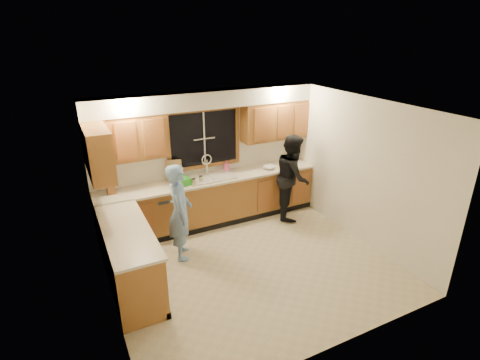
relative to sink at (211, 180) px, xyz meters
name	(u,v)px	position (x,y,z in m)	size (l,w,h in m)	color
floor	(251,265)	(0.00, -1.60, -0.86)	(4.20, 4.20, 0.00)	beige
ceiling	(253,109)	(0.00, -1.60, 1.64)	(4.20, 4.20, 0.00)	silver
wall_back	(205,156)	(0.00, 0.30, 0.39)	(4.20, 4.20, 0.00)	white
wall_left	(103,224)	(-2.10, -1.60, 0.39)	(3.80, 3.80, 0.00)	white
wall_right	(361,171)	(2.10, -1.60, 0.39)	(3.80, 3.80, 0.00)	white
base_cabinets_back	(212,201)	(0.00, 0.00, -0.42)	(4.20, 0.60, 0.88)	#9B622D
base_cabinets_left	(129,259)	(-1.80, -1.25, -0.42)	(0.60, 1.90, 0.88)	#9B622D
countertop_back	(211,179)	(0.00, -0.02, 0.04)	(4.20, 0.63, 0.04)	beige
countertop_left	(126,231)	(-1.79, -1.25, 0.04)	(0.63, 1.90, 0.04)	beige
upper_cabinets_left	(126,138)	(-1.43, 0.13, 0.96)	(1.35, 0.33, 0.75)	#9B622D
upper_cabinets_right	(275,120)	(1.43, 0.13, 0.96)	(1.35, 0.33, 0.75)	#9B622D
upper_cabinets_return	(98,153)	(-1.94, -0.48, 0.96)	(0.33, 0.90, 0.75)	#9B622D
soffit	(206,99)	(0.00, 0.12, 1.49)	(4.20, 0.35, 0.30)	beige
window_frame	(204,139)	(0.00, 0.29, 0.74)	(1.44, 0.03, 1.14)	black
sink	(211,180)	(0.00, 0.00, 0.00)	(0.86, 0.52, 0.57)	silver
dishwasher	(169,212)	(-0.85, -0.01, -0.45)	(0.60, 0.56, 0.82)	white
stove	(138,281)	(-1.80, -1.82, -0.41)	(0.58, 0.75, 0.90)	white
man	(180,212)	(-0.89, -0.86, -0.06)	(0.58, 0.38, 1.60)	#7099D3
woman	(293,177)	(1.52, -0.45, -0.03)	(0.81, 0.63, 1.67)	black
knife_block	(111,187)	(-1.77, 0.08, 0.17)	(0.12, 0.10, 0.23)	#9F5C2B
cutting_board	(174,171)	(-0.66, 0.16, 0.25)	(0.29, 0.02, 0.39)	tan
dish_crate	(182,181)	(-0.59, -0.08, 0.12)	(0.27, 0.25, 0.13)	green
soap_bottle	(227,166)	(0.41, 0.19, 0.16)	(0.10, 0.10, 0.21)	pink
bowl	(269,167)	(1.22, -0.07, 0.08)	(0.24, 0.24, 0.06)	silver
can_left	(194,182)	(-0.42, -0.23, 0.12)	(0.07, 0.07, 0.13)	#B6AA8C
can_right	(201,179)	(-0.25, -0.14, 0.12)	(0.07, 0.07, 0.13)	#B6AA8C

